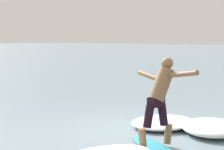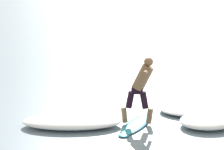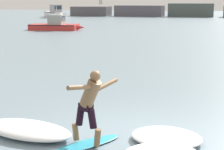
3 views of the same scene
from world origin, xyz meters
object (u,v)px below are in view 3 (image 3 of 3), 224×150
(fishing_boat_near_jetty, at_px, (55,13))
(small_boat_offshore, at_px, (55,25))
(surfer, at_px, (90,101))
(surfboard, at_px, (85,144))

(fishing_boat_near_jetty, distance_m, small_boat_offshore, 28.25)
(surfer, xyz_separation_m, fishing_boat_near_jetty, (-22.76, 55.46, -0.23))
(surfboard, relative_size, surfer, 1.07)
(surfer, distance_m, small_boat_offshore, 31.71)
(small_boat_offshore, bearing_deg, surfer, -67.13)
(surfboard, relative_size, small_boat_offshore, 0.29)
(surfer, relative_size, fishing_boat_near_jetty, 0.20)
(fishing_boat_near_jetty, xyz_separation_m, small_boat_offshore, (10.44, -26.25, -0.27))
(surfboard, bearing_deg, surfer, -8.59)
(surfer, distance_m, fishing_boat_near_jetty, 59.95)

